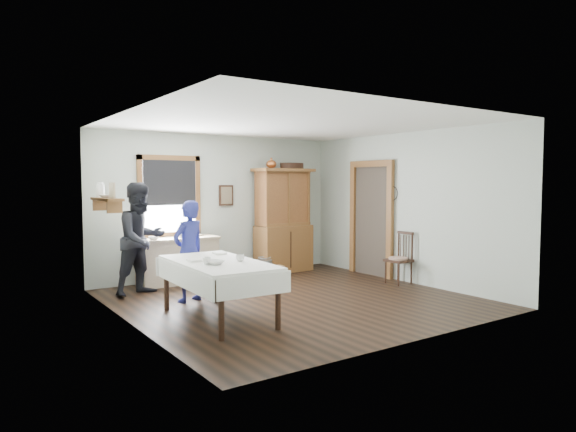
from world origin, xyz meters
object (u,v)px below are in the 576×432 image
(china_hutch, at_px, (283,220))
(dining_table, at_px, (218,290))
(figure_dark, at_px, (141,243))
(woman_blue, at_px, (189,255))
(wicker_basket, at_px, (275,271))
(work_counter, at_px, (178,260))
(spindle_chair, at_px, (399,258))
(pail, at_px, (264,268))

(china_hutch, relative_size, dining_table, 1.08)
(figure_dark, bearing_deg, woman_blue, -82.63)
(wicker_basket, distance_m, figure_dark, 2.76)
(work_counter, height_order, china_hutch, china_hutch)
(spindle_chair, xyz_separation_m, pail, (-1.57, 1.99, -0.30))
(dining_table, bearing_deg, figure_dark, 99.12)
(china_hutch, xyz_separation_m, spindle_chair, (0.96, -2.23, -0.57))
(china_hutch, bearing_deg, figure_dark, -172.58)
(china_hutch, bearing_deg, wicker_basket, -143.92)
(pail, bearing_deg, figure_dark, -174.26)
(dining_table, xyz_separation_m, woman_blue, (0.10, 1.17, 0.32))
(china_hutch, bearing_deg, spindle_chair, -68.44)
(woman_blue, distance_m, figure_dark, 0.99)
(woman_blue, bearing_deg, figure_dark, -82.28)
(china_hutch, xyz_separation_m, wicker_basket, (-0.43, -0.34, -0.94))
(spindle_chair, relative_size, woman_blue, 0.65)
(china_hutch, distance_m, wicker_basket, 1.09)
(dining_table, height_order, pail, dining_table)
(work_counter, bearing_deg, china_hutch, -0.95)
(wicker_basket, bearing_deg, woman_blue, -154.81)
(dining_table, xyz_separation_m, figure_dark, (-0.33, 2.05, 0.45))
(china_hutch, xyz_separation_m, woman_blue, (-2.66, -1.38, -0.33))
(wicker_basket, bearing_deg, work_counter, 168.52)
(spindle_chair, distance_m, figure_dark, 4.42)
(dining_table, height_order, wicker_basket, dining_table)
(dining_table, distance_m, wicker_basket, 3.22)
(wicker_basket, bearing_deg, figure_dark, -176.55)
(figure_dark, bearing_deg, wicker_basket, -14.99)
(wicker_basket, distance_m, woman_blue, 2.53)
(china_hutch, distance_m, pail, 1.10)
(spindle_chair, distance_m, woman_blue, 3.72)
(china_hutch, bearing_deg, pail, -159.66)
(china_hutch, xyz_separation_m, pail, (-0.61, -0.25, -0.88))
(china_hutch, bearing_deg, work_counter, 177.45)
(work_counter, xyz_separation_m, dining_table, (-0.50, -2.58, -0.03))
(china_hutch, relative_size, pail, 6.50)
(spindle_chair, xyz_separation_m, wicker_basket, (-1.39, 1.90, -0.37))
(dining_table, relative_size, woman_blue, 1.36)
(spindle_chair, bearing_deg, china_hutch, 110.08)
(wicker_basket, bearing_deg, china_hutch, 37.79)
(china_hutch, height_order, wicker_basket, china_hutch)
(work_counter, distance_m, pail, 1.68)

